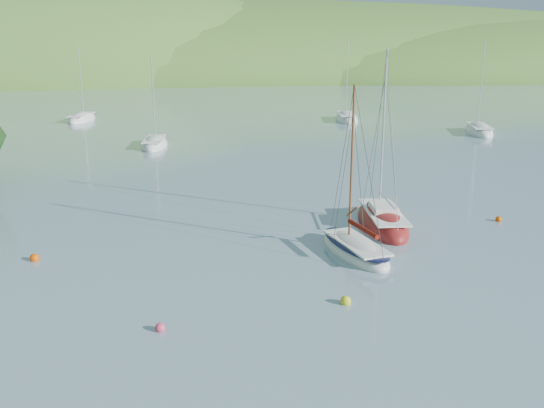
{
  "coord_description": "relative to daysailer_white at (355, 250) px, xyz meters",
  "views": [
    {
      "loc": [
        -3.95,
        -21.35,
        10.77
      ],
      "look_at": [
        0.67,
        8.0,
        2.57
      ],
      "focal_mm": 40.0,
      "sensor_mm": 36.0,
      "label": 1
    }
  ],
  "objects": [
    {
      "name": "sloop_red",
      "position": [
        2.96,
        4.4,
        0.0
      ],
      "size": [
        3.35,
        7.69,
        11.03
      ],
      "rotation": [
        0.0,
        0.0,
        -0.11
      ],
      "color": "maroon",
      "rests_on": "ground"
    },
    {
      "name": "ground",
      "position": [
        -4.86,
        -7.05,
        -0.21
      ],
      "size": [
        700.0,
        700.0,
        0.0
      ],
      "primitive_type": "plane",
      "color": "slate",
      "rests_on": "ground"
    },
    {
      "name": "distant_sloop_d",
      "position": [
        25.74,
        36.88,
        -0.02
      ],
      "size": [
        4.84,
        8.35,
        11.27
      ],
      "rotation": [
        0.0,
        0.0,
        -0.28
      ],
      "color": "white",
      "rests_on": "ground"
    },
    {
      "name": "mooring_buoys",
      "position": [
        -5.99,
        -2.0,
        -0.09
      ],
      "size": [
        26.77,
        11.63,
        0.47
      ],
      "color": "gold",
      "rests_on": "ground"
    },
    {
      "name": "daysailer_white",
      "position": [
        0.0,
        0.0,
        0.0
      ],
      "size": [
        3.31,
        6.27,
        9.16
      ],
      "rotation": [
        0.0,
        0.0,
        0.2
      ],
      "color": "white",
      "rests_on": "ground"
    },
    {
      "name": "distant_sloop_b",
      "position": [
        13.61,
        50.04,
        -0.02
      ],
      "size": [
        4.1,
        8.43,
        11.52
      ],
      "rotation": [
        0.0,
        0.0,
        -0.16
      ],
      "color": "white",
      "rests_on": "ground"
    },
    {
      "name": "distant_sloop_c",
      "position": [
        -21.34,
        55.3,
        -0.03
      ],
      "size": [
        4.06,
        7.8,
        10.59
      ],
      "rotation": [
        0.0,
        0.0,
        -0.2
      ],
      "color": "white",
      "rests_on": "ground"
    },
    {
      "name": "shoreline_hills",
      "position": [
        -14.52,
        165.37,
        -0.21
      ],
      "size": [
        690.0,
        135.0,
        56.0
      ],
      "color": "#3E6526",
      "rests_on": "ground"
    },
    {
      "name": "distant_sloop_a",
      "position": [
        -11.16,
        33.84,
        -0.04
      ],
      "size": [
        3.11,
        7.21,
        10.01
      ],
      "rotation": [
        0.0,
        0.0,
        -0.09
      ],
      "color": "white",
      "rests_on": "ground"
    }
  ]
}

